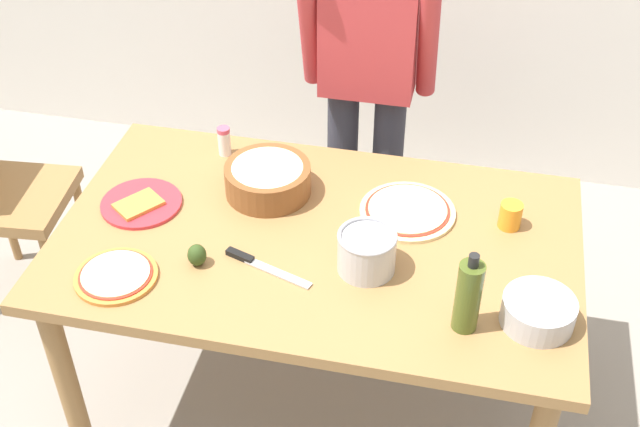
% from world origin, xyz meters
% --- Properties ---
extents(ground, '(8.00, 8.00, 0.00)m').
position_xyz_m(ground, '(0.00, 0.00, 0.00)').
color(ground, gray).
extents(dining_table, '(1.60, 0.96, 0.76)m').
position_xyz_m(dining_table, '(0.00, 0.00, 0.67)').
color(dining_table, olive).
rests_on(dining_table, ground).
extents(person_cook, '(0.49, 0.25, 1.62)m').
position_xyz_m(person_cook, '(0.03, 0.76, 0.94)').
color(person_cook, '#2D2D38').
rests_on(person_cook, ground).
extents(pizza_raw_on_board, '(0.31, 0.31, 0.02)m').
position_xyz_m(pizza_raw_on_board, '(0.26, 0.17, 0.77)').
color(pizza_raw_on_board, beige).
rests_on(pizza_raw_on_board, dining_table).
extents(pizza_cooked_on_tray, '(0.24, 0.24, 0.02)m').
position_xyz_m(pizza_cooked_on_tray, '(-0.53, -0.31, 0.77)').
color(pizza_cooked_on_tray, '#C67A33').
rests_on(pizza_cooked_on_tray, dining_table).
extents(plate_with_slice, '(0.26, 0.26, 0.02)m').
position_xyz_m(plate_with_slice, '(-0.58, 0.03, 0.77)').
color(plate_with_slice, red).
rests_on(plate_with_slice, dining_table).
extents(popcorn_bowl, '(0.28, 0.28, 0.11)m').
position_xyz_m(popcorn_bowl, '(-0.20, 0.19, 0.82)').
color(popcorn_bowl, brown).
rests_on(popcorn_bowl, dining_table).
extents(mixing_bowl_steel, '(0.20, 0.20, 0.08)m').
position_xyz_m(mixing_bowl_steel, '(0.66, -0.22, 0.80)').
color(mixing_bowl_steel, '#B7B7BC').
rests_on(mixing_bowl_steel, dining_table).
extents(olive_oil_bottle, '(0.07, 0.07, 0.26)m').
position_xyz_m(olive_oil_bottle, '(0.47, -0.28, 0.87)').
color(olive_oil_bottle, '#47561E').
rests_on(olive_oil_bottle, dining_table).
extents(steel_pot, '(0.17, 0.17, 0.13)m').
position_xyz_m(steel_pot, '(0.17, -0.11, 0.83)').
color(steel_pot, '#B7B7BC').
rests_on(steel_pot, dining_table).
extents(cup_orange, '(0.07, 0.07, 0.08)m').
position_xyz_m(cup_orange, '(0.57, 0.18, 0.80)').
color(cup_orange, orange).
rests_on(cup_orange, dining_table).
extents(salt_shaker, '(0.04, 0.04, 0.11)m').
position_xyz_m(salt_shaker, '(-0.41, 0.36, 0.81)').
color(salt_shaker, white).
rests_on(salt_shaker, dining_table).
extents(chef_knife, '(0.28, 0.12, 0.02)m').
position_xyz_m(chef_knife, '(-0.14, -0.17, 0.77)').
color(chef_knife, silver).
rests_on(chef_knife, dining_table).
extents(avocado, '(0.06, 0.06, 0.07)m').
position_xyz_m(avocado, '(-0.31, -0.20, 0.80)').
color(avocado, '#2D4219').
rests_on(avocado, dining_table).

